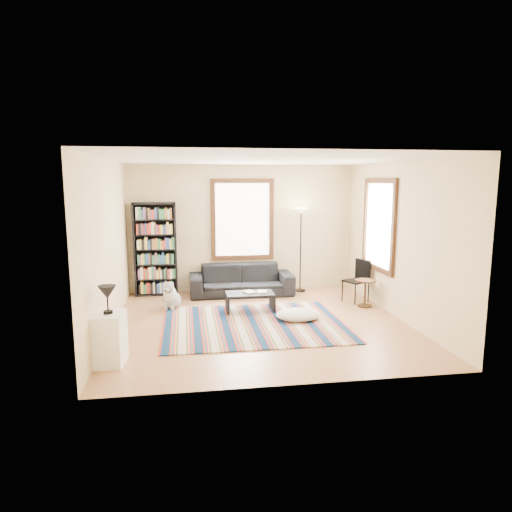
{
  "coord_description": "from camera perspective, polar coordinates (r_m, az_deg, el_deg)",
  "views": [
    {
      "loc": [
        -1.25,
        -7.57,
        2.44
      ],
      "look_at": [
        0.0,
        0.5,
        1.1
      ],
      "focal_mm": 32.0,
      "sensor_mm": 36.0,
      "label": 1
    }
  ],
  "objects": [
    {
      "name": "wall_left",
      "position": [
        7.75,
        -18.38,
        1.13
      ],
      "size": [
        0.1,
        5.0,
        2.8
      ],
      "primitive_type": "cube",
      "color": "beige",
      "rests_on": "floor"
    },
    {
      "name": "floor",
      "position": [
        8.07,
        0.55,
        -8.66
      ],
      "size": [
        5.0,
        5.0,
        0.1
      ],
      "primitive_type": "cube",
      "color": "#B57552",
      "rests_on": "ground"
    },
    {
      "name": "window_right",
      "position": [
        9.2,
        15.13,
        3.76
      ],
      "size": [
        0.06,
        1.2,
        1.6
      ],
      "primitive_type": "cube",
      "color": "white",
      "rests_on": "wall_right"
    },
    {
      "name": "dog",
      "position": [
        9.0,
        -10.52,
        -4.73
      ],
      "size": [
        0.53,
        0.64,
        0.56
      ],
      "primitive_type": null,
      "rotation": [
        0.0,
        0.0,
        -0.27
      ],
      "color": "#B0B0B0",
      "rests_on": "floor"
    },
    {
      "name": "table_lamp",
      "position": [
        6.38,
        -18.08,
        -5.22
      ],
      "size": [
        0.31,
        0.31,
        0.38
      ],
      "primitive_type": null,
      "rotation": [
        0.0,
        0.0,
        0.39
      ],
      "color": "black",
      "rests_on": "white_cabinet"
    },
    {
      "name": "folding_chair",
      "position": [
        9.52,
        12.35,
        -3.08
      ],
      "size": [
        0.55,
        0.54,
        0.86
      ],
      "primitive_type": "cube",
      "rotation": [
        0.0,
        0.0,
        0.44
      ],
      "color": "black",
      "rests_on": "floor"
    },
    {
      "name": "floor_lamp",
      "position": [
        10.15,
        5.58,
        0.72
      ],
      "size": [
        0.35,
        0.35,
        1.86
      ],
      "primitive_type": null,
      "rotation": [
        0.0,
        0.0,
        0.2
      ],
      "color": "black",
      "rests_on": "floor"
    },
    {
      "name": "wall_back",
      "position": [
        10.25,
        -1.76,
        3.5
      ],
      "size": [
        5.0,
        0.1,
        2.8
      ],
      "primitive_type": "cube",
      "color": "beige",
      "rests_on": "floor"
    },
    {
      "name": "book_a",
      "position": [
        8.61,
        -1.42,
        -4.58
      ],
      "size": [
        0.3,
        0.26,
        0.02
      ],
      "primitive_type": "imported",
      "rotation": [
        0.0,
        0.0,
        0.35
      ],
      "color": "beige",
      "rests_on": "coffee_table"
    },
    {
      "name": "floor_cushion",
      "position": [
        8.19,
        5.3,
        -7.31
      ],
      "size": [
        0.86,
        0.67,
        0.2
      ],
      "primitive_type": "ellipsoid",
      "rotation": [
        0.0,
        0.0,
        0.09
      ],
      "color": "beige",
      "rests_on": "floor"
    },
    {
      "name": "window_back",
      "position": [
        10.15,
        -1.71,
        4.57
      ],
      "size": [
        1.2,
        0.06,
        1.6
      ],
      "primitive_type": "cube",
      "color": "white",
      "rests_on": "wall_back"
    },
    {
      "name": "coffee_table",
      "position": [
        8.67,
        -0.75,
        -5.79
      ],
      "size": [
        0.96,
        0.61,
        0.36
      ],
      "primitive_type": "cube",
      "rotation": [
        0.0,
        0.0,
        -0.12
      ],
      "color": "black",
      "rests_on": "floor"
    },
    {
      "name": "side_table",
      "position": [
        9.22,
        13.48,
        -4.55
      ],
      "size": [
        0.5,
        0.5,
        0.54
      ],
      "primitive_type": "cylinder",
      "rotation": [
        0.0,
        0.0,
        -0.29
      ],
      "color": "#412510",
      "rests_on": "floor"
    },
    {
      "name": "sofa",
      "position": [
        9.92,
        -1.84,
        -3.0
      ],
      "size": [
        2.23,
        0.88,
        0.65
      ],
      "primitive_type": "imported",
      "rotation": [
        0.0,
        0.0,
        -0.01
      ],
      "color": "black",
      "rests_on": "floor"
    },
    {
      "name": "white_cabinet",
      "position": [
        6.53,
        -17.83,
        -9.81
      ],
      "size": [
        0.42,
        0.53,
        0.7
      ],
      "primitive_type": "cube",
      "rotation": [
        0.0,
        0.0,
        -0.09
      ],
      "color": "white",
      "rests_on": "floor"
    },
    {
      "name": "wall_right",
      "position": [
        8.53,
        17.73,
        1.88
      ],
      "size": [
        0.1,
        5.0,
        2.8
      ],
      "primitive_type": "cube",
      "color": "beige",
      "rests_on": "floor"
    },
    {
      "name": "wall_front",
      "position": [
        5.28,
        5.08,
        -2.1
      ],
      "size": [
        5.0,
        0.1,
        2.8
      ],
      "primitive_type": "cube",
      "color": "beige",
      "rests_on": "floor"
    },
    {
      "name": "bookshelf",
      "position": [
        10.01,
        -12.46,
        0.83
      ],
      "size": [
        0.9,
        0.3,
        2.0
      ],
      "primitive_type": "cube",
      "color": "black",
      "rests_on": "floor"
    },
    {
      "name": "rug",
      "position": [
        7.94,
        -0.3,
        -8.5
      ],
      "size": [
        3.09,
        2.47,
        0.02
      ],
      "primitive_type": "cube",
      "color": "#0D2645",
      "rests_on": "floor"
    },
    {
      "name": "ceiling",
      "position": [
        7.68,
        0.58,
        12.38
      ],
      "size": [
        5.0,
        5.0,
        0.1
      ],
      "primitive_type": "cube",
      "color": "white",
      "rests_on": "floor"
    },
    {
      "name": "book_b",
      "position": [
        8.69,
        0.18,
        -4.46
      ],
      "size": [
        0.24,
        0.28,
        0.02
      ],
      "primitive_type": "imported",
      "rotation": [
        0.0,
        0.0,
        -0.24
      ],
      "color": "beige",
      "rests_on": "coffee_table"
    }
  ]
}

